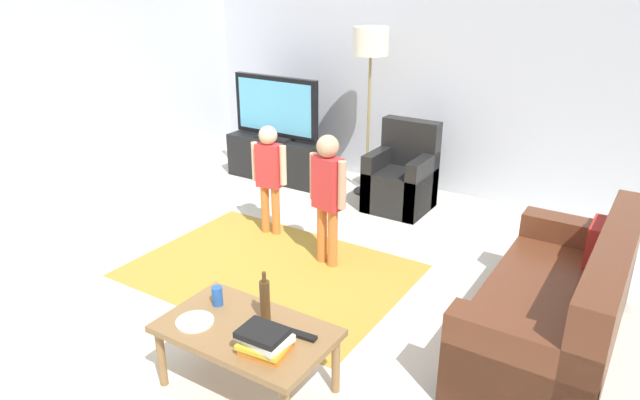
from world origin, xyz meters
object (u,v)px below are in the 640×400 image
Objects in this scene: tv_stand at (278,158)px; tv at (276,108)px; child_center at (327,189)px; coffee_table at (246,335)px; tv_remote at (302,335)px; couch at (564,311)px; bottle at (265,300)px; soda_can at (217,296)px; floor_lamp at (371,51)px; armchair at (402,180)px; plate at (195,322)px; book_stack at (264,340)px; child_near_tv at (269,170)px.

tv is (-0.00, -0.02, 0.60)m from tv_stand.
child_center is 1.12× the size of coffee_table.
couch is at bearing 43.21° from tv_remote.
bottle is (0.05, 0.12, 0.18)m from coffee_table.
tv is 3.46× the size of bottle.
tv_stand is at bearing 123.57° from tv_remote.
couch reaches higher than soda_can.
tv_stand is 3.91m from couch.
soda_can reaches higher than tv_stand.
floor_lamp is at bearing 8.95° from tv.
soda_can is (0.14, -2.95, 0.18)m from armchair.
child_center is 1.50m from soda_can.
tv_stand is at bearing -172.12° from floor_lamp.
couch is at bearing -25.71° from tv.
floor_lamp is 8.09× the size of plate.
couch is at bearing -41.30° from armchair.
child_center is at bearing 95.12° from soda_can.
armchair is 0.80× the size of child_center.
coffee_table is (0.44, -3.05, 0.07)m from armchair.
plate is at bearing -84.73° from soda_can.
floor_lamp is (-0.51, 0.19, 1.25)m from armchair.
tv is 3.93m from book_stack.
tv_stand is 1.61m from armchair.
plate is at bearing -84.86° from child_center.
book_stack is (0.65, -1.69, -0.19)m from child_center.
child_center reaches higher than plate.
child_center is 1.54m from bottle.
tv is 1.10× the size of coffee_table.
bottle is at bearing 67.38° from coffee_table.
tv_remote is (2.37, -2.97, -0.42)m from tv.
bottle is (0.49, -2.93, 0.26)m from armchair.
couch is 1.80× the size of coffee_table.
bottle is at bearing -54.79° from tv_stand.
soda_can is at bearing -59.54° from tv.
child_center is at bearing -72.73° from floor_lamp.
floor_lamp reaches higher than book_stack.
armchair is 2.96m from soda_can.
child_center is at bearing 95.14° from plate.
book_stack reaches higher than soda_can.
couch is 10.59× the size of tv_remote.
child_near_tv is 2.40m from book_stack.
child_near_tv reaches higher than book_stack.
floor_lamp is 1.95m from child_center.
tv_stand reaches higher than coffee_table.
armchair is at bearing 99.57° from tv_remote.
tv_stand is 1.58m from child_near_tv.
soda_can is at bearing 161.57° from coffee_table.
couch is at bearing -25.98° from tv_stand.
soda_can is at bearing 175.21° from tv_remote.
book_stack is 0.24m from tv_remote.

